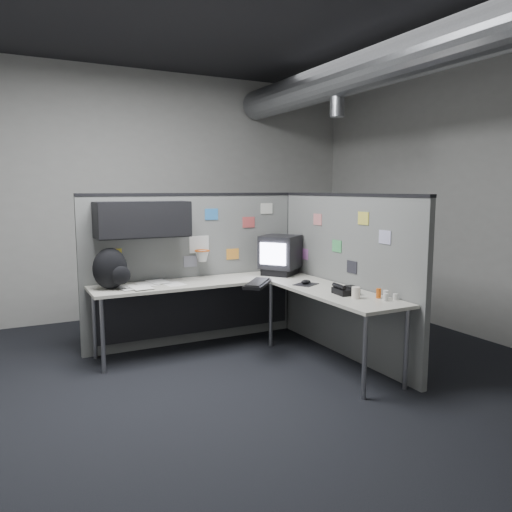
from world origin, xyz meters
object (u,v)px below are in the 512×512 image
desk (238,295)px  keyboard (258,284)px  monitor (280,254)px  backpack (111,269)px  phone (345,290)px

desk → keyboard: 0.27m
monitor → backpack: bearing=-171.9°
desk → keyboard: bearing=-58.3°
desk → backpack: backpack is taller
keyboard → backpack: bearing=156.7°
monitor → keyboard: (-0.52, -0.46, -0.20)m
monitor → backpack: size_ratio=1.35×
keyboard → backpack: 1.40m
keyboard → backpack: size_ratio=1.22×
phone → backpack: (-1.83, 1.19, 0.16)m
desk → monitor: bearing=22.2°
monitor → backpack: (-1.83, 0.01, -0.03)m
phone → keyboard: bearing=141.2°
backpack → keyboard: bearing=-36.3°
monitor → keyboard: bearing=-130.1°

